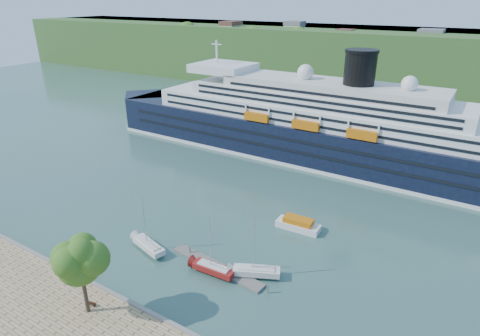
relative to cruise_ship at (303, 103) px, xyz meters
name	(u,v)px	position (x,y,z in m)	size (l,w,h in m)	color
ground	(138,311)	(4.42, -59.66, -13.04)	(400.00, 400.00, 0.00)	#2A4B46
far_hillside	(400,62)	(4.42, 85.34, -1.04)	(400.00, 50.00, 24.00)	#325C24
quay_coping	(136,305)	(4.42, -59.86, -11.89)	(220.00, 0.50, 0.30)	slate
cruise_ship	(303,103)	(0.00, 0.00, 0.00)	(116.12, 16.91, 26.07)	black
park_bench	(91,303)	(-0.32, -62.69, -11.61)	(1.34, 0.55, 0.86)	#412212
promenade_tree	(81,273)	(0.21, -63.49, -6.37)	(6.84, 6.84, 11.33)	#2F5F19
floating_pontoon	(217,267)	(7.82, -47.32, -12.86)	(15.96, 1.95, 0.35)	#6A645E
sailboat_white_near	(146,225)	(-3.39, -49.37, -8.44)	(7.12, 1.98, 9.20)	silver
sailboat_red	(213,248)	(8.33, -48.75, -8.62)	(6.85, 1.90, 8.84)	maroon
sailboat_white_far	(257,249)	(13.71, -46.06, -8.41)	(7.17, 1.99, 9.26)	silver
tender_launch	(298,224)	(13.49, -31.52, -12.01)	(7.41, 2.54, 2.05)	#C6640B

